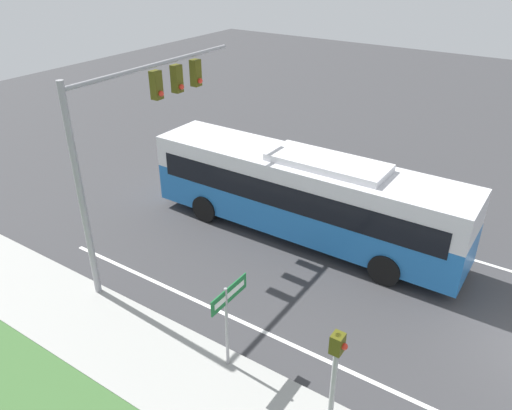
% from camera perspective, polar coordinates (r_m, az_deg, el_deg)
% --- Properties ---
extents(bus, '(2.60, 12.07, 3.36)m').
position_cam_1_polar(bus, '(18.36, 5.41, 1.50)').
color(bus, '#236BB7').
rests_on(bus, ground_plane).
extents(signal_gantry, '(7.11, 0.41, 6.86)m').
position_cam_1_polar(signal_gantry, '(16.01, -13.52, 9.21)').
color(signal_gantry, '#939399').
rests_on(signal_gantry, ground_plane).
extents(pedestrian_signal, '(0.28, 0.34, 3.25)m').
position_cam_1_polar(pedestrian_signal, '(10.89, 8.96, -18.53)').
color(pedestrian_signal, '#939399').
rests_on(pedestrian_signal, ground_plane).
extents(street_sign, '(1.43, 0.08, 2.59)m').
position_cam_1_polar(street_sign, '(12.75, -3.20, -11.92)').
color(street_sign, '#939399').
rests_on(street_sign, ground_plane).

